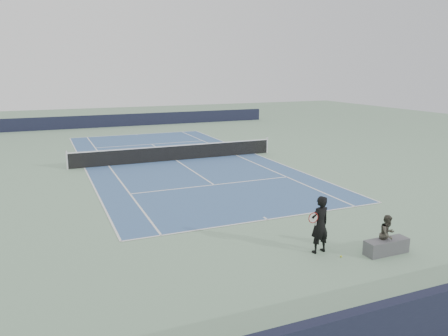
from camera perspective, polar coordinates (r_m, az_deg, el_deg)
name	(u,v)px	position (r m, az deg, el deg)	size (l,w,h in m)	color
ground	(176,160)	(27.32, -6.27, 0.99)	(80.00, 80.00, 0.00)	gray
court_surface	(176,160)	(27.31, -6.27, 1.01)	(10.97, 23.77, 0.01)	#3C5D8E
tennis_net	(176,152)	(27.22, -6.29, 2.03)	(12.90, 0.10, 1.07)	silver
windscreen_far	(123,120)	(44.46, -13.00, 6.10)	(30.00, 0.25, 1.20)	black
tennis_player	(320,224)	(13.81, 12.39, -7.21)	(0.82, 0.57, 1.82)	black
tennis_ball	(341,256)	(13.93, 15.04, -11.09)	(0.06, 0.06, 0.06)	yellow
spectator_bench	(387,240)	(14.47, 20.50, -8.81)	(1.50, 0.77, 1.24)	#4F4E53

